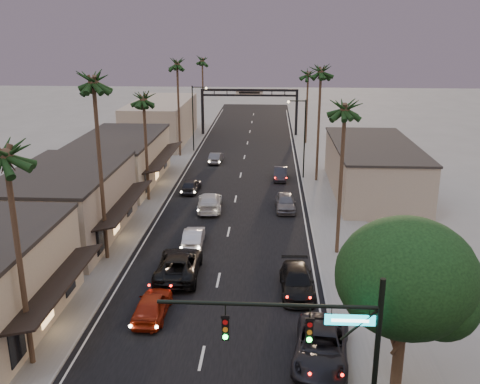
# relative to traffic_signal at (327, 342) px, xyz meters

# --- Properties ---
(ground) EXTENTS (200.00, 200.00, 0.00)m
(ground) POSITION_rel_traffic_signal_xyz_m (-5.69, 36.00, -5.08)
(ground) COLOR slate
(ground) RESTS_ON ground
(road) EXTENTS (14.00, 120.00, 0.02)m
(road) POSITION_rel_traffic_signal_xyz_m (-5.69, 41.00, -5.08)
(road) COLOR black
(road) RESTS_ON ground
(sidewalk_left) EXTENTS (5.00, 92.00, 0.12)m
(sidewalk_left) POSITION_rel_traffic_signal_xyz_m (-15.19, 48.00, -5.02)
(sidewalk_left) COLOR slate
(sidewalk_left) RESTS_ON ground
(sidewalk_right) EXTENTS (5.00, 92.00, 0.12)m
(sidewalk_right) POSITION_rel_traffic_signal_xyz_m (3.81, 48.00, -5.02)
(sidewalk_right) COLOR slate
(sidewalk_right) RESTS_ON ground
(storefront_mid) EXTENTS (8.00, 14.00, 5.50)m
(storefront_mid) POSITION_rel_traffic_signal_xyz_m (-18.69, 22.00, -2.33)
(storefront_mid) COLOR gray
(storefront_mid) RESTS_ON ground
(storefront_far) EXTENTS (8.00, 16.00, 5.00)m
(storefront_far) POSITION_rel_traffic_signal_xyz_m (-18.69, 38.00, -2.58)
(storefront_far) COLOR tan
(storefront_far) RESTS_ON ground
(storefront_dist) EXTENTS (8.00, 20.00, 6.00)m
(storefront_dist) POSITION_rel_traffic_signal_xyz_m (-18.69, 61.00, -2.08)
(storefront_dist) COLOR gray
(storefront_dist) RESTS_ON ground
(building_right) EXTENTS (8.00, 18.00, 5.00)m
(building_right) POSITION_rel_traffic_signal_xyz_m (8.31, 36.00, -2.58)
(building_right) COLOR gray
(building_right) RESTS_ON ground
(traffic_signal) EXTENTS (8.51, 0.22, 7.80)m
(traffic_signal) POSITION_rel_traffic_signal_xyz_m (0.00, 0.00, 0.00)
(traffic_signal) COLOR black
(traffic_signal) RESTS_ON ground
(corner_tree) EXTENTS (6.20, 6.20, 8.80)m
(corner_tree) POSITION_rel_traffic_signal_xyz_m (3.79, 3.45, 0.90)
(corner_tree) COLOR #38281C
(corner_tree) RESTS_ON ground
(arch) EXTENTS (15.20, 0.40, 7.27)m
(arch) POSITION_rel_traffic_signal_xyz_m (-5.69, 66.00, 0.45)
(arch) COLOR black
(arch) RESTS_ON ground
(streetlight_right) EXTENTS (2.13, 0.30, 9.00)m
(streetlight_right) POSITION_rel_traffic_signal_xyz_m (1.23, 41.00, 0.25)
(streetlight_right) COLOR black
(streetlight_right) RESTS_ON ground
(streetlight_left) EXTENTS (2.13, 0.30, 9.00)m
(streetlight_left) POSITION_rel_traffic_signal_xyz_m (-12.61, 54.00, 0.25)
(streetlight_left) COLOR black
(streetlight_left) RESTS_ON ground
(palm_la) EXTENTS (3.20, 3.20, 13.20)m
(palm_la) POSITION_rel_traffic_signal_xyz_m (-14.29, 5.00, 6.36)
(palm_la) COLOR #38281C
(palm_la) RESTS_ON ground
(palm_lb) EXTENTS (3.20, 3.20, 15.20)m
(palm_lb) POSITION_rel_traffic_signal_xyz_m (-14.29, 18.00, 8.30)
(palm_lb) COLOR #38281C
(palm_lb) RESTS_ON ground
(palm_lc) EXTENTS (3.20, 3.20, 12.20)m
(palm_lc) POSITION_rel_traffic_signal_xyz_m (-14.29, 32.00, 5.39)
(palm_lc) COLOR #38281C
(palm_lc) RESTS_ON ground
(palm_ld) EXTENTS (3.20, 3.20, 14.20)m
(palm_ld) POSITION_rel_traffic_signal_xyz_m (-14.29, 51.00, 7.33)
(palm_ld) COLOR #38281C
(palm_ld) RESTS_ON ground
(palm_ra) EXTENTS (3.20, 3.20, 13.20)m
(palm_ra) POSITION_rel_traffic_signal_xyz_m (2.91, 20.00, 6.36)
(palm_ra) COLOR #38281C
(palm_ra) RESTS_ON ground
(palm_rb) EXTENTS (3.20, 3.20, 14.20)m
(palm_rb) POSITION_rel_traffic_signal_xyz_m (2.91, 40.00, 7.33)
(palm_rb) COLOR #38281C
(palm_rb) RESTS_ON ground
(palm_rc) EXTENTS (3.20, 3.20, 12.20)m
(palm_rc) POSITION_rel_traffic_signal_xyz_m (2.91, 60.00, 5.39)
(palm_rc) COLOR #38281C
(palm_rc) RESTS_ON ground
(palm_far) EXTENTS (3.20, 3.20, 13.20)m
(palm_far) POSITION_rel_traffic_signal_xyz_m (-13.99, 74.00, 6.36)
(palm_far) COLOR #38281C
(palm_far) RESTS_ON ground
(oncoming_red) EXTENTS (1.88, 4.51, 1.53)m
(oncoming_red) POSITION_rel_traffic_signal_xyz_m (-9.14, 10.02, -4.32)
(oncoming_red) COLOR maroon
(oncoming_red) RESTS_ON ground
(oncoming_pickup) EXTENTS (3.02, 6.28, 1.72)m
(oncoming_pickup) POSITION_rel_traffic_signal_xyz_m (-8.47, 15.52, -4.22)
(oncoming_pickup) COLOR black
(oncoming_pickup) RESTS_ON ground
(oncoming_silver) EXTENTS (1.61, 4.25, 1.38)m
(oncoming_silver) POSITION_rel_traffic_signal_xyz_m (-8.21, 21.02, -4.39)
(oncoming_silver) COLOR #ACADB1
(oncoming_silver) RESTS_ON ground
(oncoming_white) EXTENTS (2.62, 5.63, 1.59)m
(oncoming_white) POSITION_rel_traffic_signal_xyz_m (-7.92, 29.62, -4.29)
(oncoming_white) COLOR #B3B3B3
(oncoming_white) RESTS_ON ground
(oncoming_dgrey) EXTENTS (1.90, 4.20, 1.40)m
(oncoming_dgrey) POSITION_rel_traffic_signal_xyz_m (-10.51, 35.12, -4.38)
(oncoming_dgrey) COLOR black
(oncoming_dgrey) RESTS_ON ground
(oncoming_grey_far) EXTENTS (1.63, 4.10, 1.32)m
(oncoming_grey_far) POSITION_rel_traffic_signal_xyz_m (-9.16, 47.74, -4.42)
(oncoming_grey_far) COLOR #4A4B4F
(oncoming_grey_far) RESTS_ON ground
(curbside_near) EXTENTS (3.53, 6.29, 1.66)m
(curbside_near) POSITION_rel_traffic_signal_xyz_m (0.51, 6.19, -4.25)
(curbside_near) COLOR black
(curbside_near) RESTS_ON ground
(curbside_black) EXTENTS (2.30, 5.31, 1.52)m
(curbside_black) POSITION_rel_traffic_signal_xyz_m (-0.41, 13.57, -4.32)
(curbside_black) COLOR black
(curbside_black) RESTS_ON ground
(curbside_grey) EXTENTS (1.95, 4.56, 1.54)m
(curbside_grey) POSITION_rel_traffic_signal_xyz_m (-0.79, 29.94, -4.31)
(curbside_grey) COLOR #55565B
(curbside_grey) RESTS_ON ground
(curbside_far) EXTENTS (1.60, 4.18, 1.36)m
(curbside_far) POSITION_rel_traffic_signal_xyz_m (-1.10, 40.43, -4.40)
(curbside_far) COLOR black
(curbside_far) RESTS_ON ground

